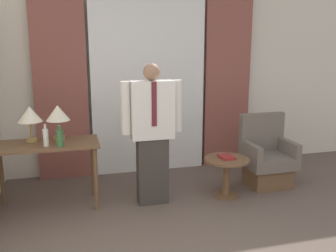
% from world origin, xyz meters
% --- Properties ---
extents(wall_back, '(10.00, 0.06, 2.70)m').
position_xyz_m(wall_back, '(0.00, 3.21, 1.35)').
color(wall_back, silver).
rests_on(wall_back, ground_plane).
extents(curtain_sheer_center, '(1.64, 0.06, 2.58)m').
position_xyz_m(curtain_sheer_center, '(0.00, 3.08, 1.29)').
color(curtain_sheer_center, white).
rests_on(curtain_sheer_center, ground_plane).
extents(curtain_drape_left, '(0.71, 0.06, 2.58)m').
position_xyz_m(curtain_drape_left, '(-1.21, 3.08, 1.29)').
color(curtain_drape_left, brown).
rests_on(curtain_drape_left, ground_plane).
extents(curtain_drape_right, '(0.71, 0.06, 2.58)m').
position_xyz_m(curtain_drape_right, '(1.21, 3.08, 1.29)').
color(curtain_drape_right, brown).
rests_on(curtain_drape_right, ground_plane).
extents(desk, '(1.17, 0.56, 0.77)m').
position_xyz_m(desk, '(-1.40, 2.11, 0.65)').
color(desk, brown).
rests_on(desk, ground_plane).
extents(table_lamp_left, '(0.27, 0.27, 0.41)m').
position_xyz_m(table_lamp_left, '(-1.55, 2.24, 1.07)').
color(table_lamp_left, '#9E7F47').
rests_on(table_lamp_left, desk).
extents(table_lamp_right, '(0.27, 0.27, 0.41)m').
position_xyz_m(table_lamp_right, '(-1.25, 2.24, 1.07)').
color(table_lamp_right, '#9E7F47').
rests_on(table_lamp_right, desk).
extents(bottle_near_edge, '(0.06, 0.06, 0.25)m').
position_xyz_m(bottle_near_edge, '(-1.39, 1.99, 0.87)').
color(bottle_near_edge, silver).
rests_on(bottle_near_edge, desk).
extents(bottle_by_lamp, '(0.07, 0.07, 0.24)m').
position_xyz_m(bottle_by_lamp, '(-1.24, 1.93, 0.87)').
color(bottle_by_lamp, '#336638').
rests_on(bottle_by_lamp, desk).
extents(person, '(0.71, 0.23, 1.65)m').
position_xyz_m(person, '(-0.21, 1.93, 0.89)').
color(person, '#38332D').
rests_on(person, ground_plane).
extents(armchair, '(0.62, 0.54, 0.94)m').
position_xyz_m(armchair, '(1.39, 2.10, 0.35)').
color(armchair, brown).
rests_on(armchair, ground_plane).
extents(side_table, '(0.55, 0.55, 0.49)m').
position_xyz_m(side_table, '(0.71, 1.87, 0.33)').
color(side_table, brown).
rests_on(side_table, ground_plane).
extents(book, '(0.16, 0.21, 0.03)m').
position_xyz_m(book, '(0.71, 1.89, 0.50)').
color(book, maroon).
rests_on(book, side_table).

